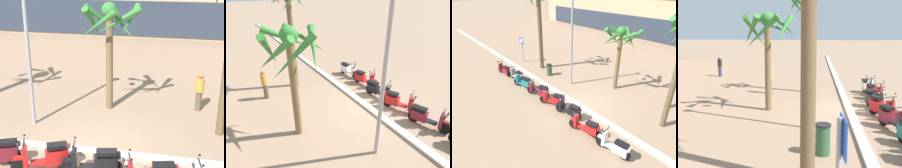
% 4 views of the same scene
% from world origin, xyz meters
% --- Properties ---
extents(ground_plane, '(200.00, 200.00, 0.00)m').
position_xyz_m(ground_plane, '(0.00, 0.00, 0.00)').
color(ground_plane, '#93755B').
extents(curb_strip, '(60.00, 0.36, 0.12)m').
position_xyz_m(curb_strip, '(0.00, 0.05, 0.06)').
color(curb_strip, '#ADA89E').
rests_on(curb_strip, ground).
extents(scooter_red_mid_rear, '(1.72, 0.92, 1.17)m').
position_xyz_m(scooter_red_mid_rear, '(-1.08, -1.15, 0.47)').
color(scooter_red_mid_rear, black).
rests_on(scooter_red_mid_rear, ground).
extents(scooter_black_far_back, '(1.82, 0.70, 1.17)m').
position_xyz_m(scooter_black_far_back, '(0.42, -1.12, 0.46)').
color(scooter_black_far_back, black).
rests_on(scooter_black_far_back, ground).
extents(palm_tree_by_mall_entrance, '(2.56, 2.60, 4.47)m').
position_xyz_m(palm_tree_by_mall_entrance, '(-0.20, 3.75, 3.41)').
color(palm_tree_by_mall_entrance, brown).
rests_on(palm_tree_by_mall_entrance, ground).
extents(pedestrian_window_shopping, '(0.34, 0.34, 1.66)m').
position_xyz_m(pedestrian_window_shopping, '(3.49, 4.27, 0.87)').
color(pedestrian_window_shopping, brown).
rests_on(pedestrian_window_shopping, ground).
extents(street_lamp, '(0.36, 0.36, 6.83)m').
position_xyz_m(street_lamp, '(-2.79, 1.71, 4.16)').
color(street_lamp, '#939399').
rests_on(street_lamp, ground).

